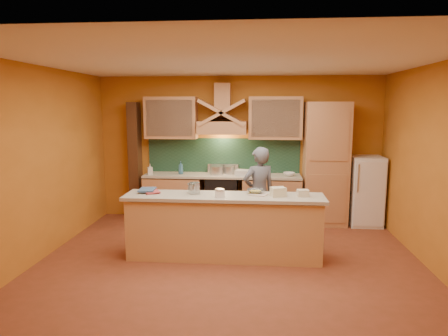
# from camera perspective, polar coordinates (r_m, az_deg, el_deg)

# --- Properties ---
(floor) EXTENTS (5.50, 5.00, 0.01)m
(floor) POSITION_cam_1_polar(r_m,az_deg,el_deg) (5.78, 0.73, -13.75)
(floor) COLOR brown
(floor) RESTS_ON ground
(ceiling) EXTENTS (5.50, 5.00, 0.01)m
(ceiling) POSITION_cam_1_polar(r_m,az_deg,el_deg) (5.38, 0.79, 15.02)
(ceiling) COLOR white
(ceiling) RESTS_ON wall_back
(wall_back) EXTENTS (5.50, 0.02, 2.80)m
(wall_back) POSITION_cam_1_polar(r_m,az_deg,el_deg) (7.88, 2.09, 2.83)
(wall_back) COLOR #C07225
(wall_back) RESTS_ON floor
(wall_front) EXTENTS (5.50, 0.02, 2.80)m
(wall_front) POSITION_cam_1_polar(r_m,az_deg,el_deg) (2.97, -2.79, -7.18)
(wall_front) COLOR #C07225
(wall_front) RESTS_ON floor
(wall_left) EXTENTS (0.02, 5.00, 2.80)m
(wall_left) POSITION_cam_1_polar(r_m,az_deg,el_deg) (6.24, -25.32, 0.42)
(wall_left) COLOR #C07225
(wall_left) RESTS_ON floor
(wall_right) EXTENTS (0.02, 5.00, 2.80)m
(wall_right) POSITION_cam_1_polar(r_m,az_deg,el_deg) (5.89, 28.54, -0.26)
(wall_right) COLOR #C07225
(wall_right) RESTS_ON floor
(base_cabinet_left) EXTENTS (1.10, 0.60, 0.86)m
(base_cabinet_left) POSITION_cam_1_polar(r_m,az_deg,el_deg) (7.91, -7.16, -4.34)
(base_cabinet_left) COLOR tan
(base_cabinet_left) RESTS_ON floor
(base_cabinet_right) EXTENTS (1.10, 0.60, 0.86)m
(base_cabinet_right) POSITION_cam_1_polar(r_m,az_deg,el_deg) (7.74, 6.77, -4.62)
(base_cabinet_right) COLOR tan
(base_cabinet_right) RESTS_ON floor
(counter_top) EXTENTS (3.00, 0.62, 0.04)m
(counter_top) POSITION_cam_1_polar(r_m,az_deg,el_deg) (7.67, -0.28, -1.09)
(counter_top) COLOR #B6AC9A
(counter_top) RESTS_ON base_cabinet_left
(stove) EXTENTS (0.60, 0.58, 0.90)m
(stove) POSITION_cam_1_polar(r_m,az_deg,el_deg) (7.76, -0.28, -4.37)
(stove) COLOR black
(stove) RESTS_ON floor
(backsplash) EXTENTS (3.00, 0.03, 0.70)m
(backsplash) POSITION_cam_1_polar(r_m,az_deg,el_deg) (7.90, -0.09, 1.76)
(backsplash) COLOR #1A3A2B
(backsplash) RESTS_ON wall_back
(range_hood) EXTENTS (0.92, 0.50, 0.24)m
(range_hood) POSITION_cam_1_polar(r_m,az_deg,el_deg) (7.62, -0.25, 5.80)
(range_hood) COLOR tan
(range_hood) RESTS_ON wall_back
(hood_chimney) EXTENTS (0.30, 0.30, 0.50)m
(hood_chimney) POSITION_cam_1_polar(r_m,az_deg,el_deg) (7.71, -0.18, 10.15)
(hood_chimney) COLOR tan
(hood_chimney) RESTS_ON wall_back
(upper_cabinet_left) EXTENTS (1.00, 0.35, 0.80)m
(upper_cabinet_left) POSITION_cam_1_polar(r_m,az_deg,el_deg) (7.84, -7.55, 7.13)
(upper_cabinet_left) COLOR tan
(upper_cabinet_left) RESTS_ON wall_back
(upper_cabinet_right) EXTENTS (1.00, 0.35, 0.80)m
(upper_cabinet_right) POSITION_cam_1_polar(r_m,az_deg,el_deg) (7.66, 7.33, 7.09)
(upper_cabinet_right) COLOR tan
(upper_cabinet_right) RESTS_ON wall_back
(pantry_column) EXTENTS (0.80, 0.60, 2.30)m
(pantry_column) POSITION_cam_1_polar(r_m,az_deg,el_deg) (7.71, 14.31, 0.56)
(pantry_column) COLOR tan
(pantry_column) RESTS_ON floor
(fridge) EXTENTS (0.58, 0.60, 1.30)m
(fridge) POSITION_cam_1_polar(r_m,az_deg,el_deg) (7.95, 19.52, -3.10)
(fridge) COLOR white
(fridge) RESTS_ON floor
(trim_column_left) EXTENTS (0.20, 0.30, 2.30)m
(trim_column_left) POSITION_cam_1_polar(r_m,az_deg,el_deg) (8.13, -12.56, 1.03)
(trim_column_left) COLOR #472816
(trim_column_left) RESTS_ON floor
(island_body) EXTENTS (2.80, 0.55, 0.88)m
(island_body) POSITION_cam_1_polar(r_m,az_deg,el_deg) (5.92, -0.02, -8.67)
(island_body) COLOR #DFAC72
(island_body) RESTS_ON floor
(island_top) EXTENTS (2.90, 0.62, 0.05)m
(island_top) POSITION_cam_1_polar(r_m,az_deg,el_deg) (5.80, -0.02, -4.14)
(island_top) COLOR #B6AC9A
(island_top) RESTS_ON island_body
(person) EXTENTS (0.67, 0.58, 1.56)m
(person) POSITION_cam_1_polar(r_m,az_deg,el_deg) (6.73, 5.00, -3.59)
(person) COLOR slate
(person) RESTS_ON floor
(pot_large) EXTENTS (0.34, 0.34, 0.17)m
(pot_large) POSITION_cam_1_polar(r_m,az_deg,el_deg) (7.69, -1.06, -0.44)
(pot_large) COLOR silver
(pot_large) RESTS_ON stove
(pot_small) EXTENTS (0.26, 0.26, 0.15)m
(pot_small) POSITION_cam_1_polar(r_m,az_deg,el_deg) (7.71, 0.79, -0.47)
(pot_small) COLOR silver
(pot_small) RESTS_ON stove
(soap_bottle_a) EXTENTS (0.12, 0.12, 0.20)m
(soap_bottle_a) POSITION_cam_1_polar(r_m,az_deg,el_deg) (7.82, -10.53, -0.15)
(soap_bottle_a) COLOR beige
(soap_bottle_a) RESTS_ON counter_top
(soap_bottle_b) EXTENTS (0.10, 0.10, 0.25)m
(soap_bottle_b) POSITION_cam_1_polar(r_m,az_deg,el_deg) (7.75, -6.20, 0.05)
(soap_bottle_b) COLOR #306285
(soap_bottle_b) RESTS_ON counter_top
(bowl_back) EXTENTS (0.26, 0.26, 0.07)m
(bowl_back) POSITION_cam_1_polar(r_m,az_deg,el_deg) (7.61, 9.28, -0.88)
(bowl_back) COLOR silver
(bowl_back) RESTS_ON counter_top
(dish_rack) EXTENTS (0.35, 0.31, 0.11)m
(dish_rack) POSITION_cam_1_polar(r_m,az_deg,el_deg) (7.54, 2.87, -0.71)
(dish_rack) COLOR silver
(dish_rack) RESTS_ON counter_top
(book_lower) EXTENTS (0.31, 0.34, 0.03)m
(book_lower) POSITION_cam_1_polar(r_m,az_deg,el_deg) (6.03, -11.22, -3.42)
(book_lower) COLOR #BB4248
(book_lower) RESTS_ON island_top
(book_upper) EXTENTS (0.26, 0.34, 0.02)m
(book_upper) POSITION_cam_1_polar(r_m,az_deg,el_deg) (6.14, -12.00, -3.05)
(book_upper) COLOR #3A5780
(book_upper) RESTS_ON island_top
(jar_large) EXTENTS (0.17, 0.17, 0.17)m
(jar_large) POSITION_cam_1_polar(r_m,az_deg,el_deg) (5.85, -4.23, -2.92)
(jar_large) COLOR white
(jar_large) RESTS_ON island_top
(jar_small) EXTENTS (0.14, 0.14, 0.14)m
(jar_small) POSITION_cam_1_polar(r_m,az_deg,el_deg) (5.93, -4.70, -2.92)
(jar_small) COLOR white
(jar_small) RESTS_ON island_top
(kitchen_scale) EXTENTS (0.15, 0.15, 0.10)m
(kitchen_scale) POSITION_cam_1_polar(r_m,az_deg,el_deg) (5.66, -0.61, -3.68)
(kitchen_scale) COLOR white
(kitchen_scale) RESTS_ON island_top
(mixing_bowl) EXTENTS (0.26, 0.26, 0.06)m
(mixing_bowl) POSITION_cam_1_polar(r_m,az_deg,el_deg) (5.91, 4.52, -3.37)
(mixing_bowl) COLOR silver
(mixing_bowl) RESTS_ON island_top
(cloth) EXTENTS (0.28, 0.25, 0.02)m
(cloth) POSITION_cam_1_polar(r_m,az_deg,el_deg) (5.81, 4.90, -3.80)
(cloth) COLOR beige
(cloth) RESTS_ON island_top
(grocery_bag_a) EXTENTS (0.24, 0.22, 0.13)m
(grocery_bag_a) POSITION_cam_1_polar(r_m,az_deg,el_deg) (5.76, 7.74, -3.39)
(grocery_bag_a) COLOR beige
(grocery_bag_a) RESTS_ON island_top
(grocery_bag_b) EXTENTS (0.18, 0.15, 0.10)m
(grocery_bag_b) POSITION_cam_1_polar(r_m,az_deg,el_deg) (5.81, 11.19, -3.53)
(grocery_bag_b) COLOR beige
(grocery_bag_b) RESTS_ON island_top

